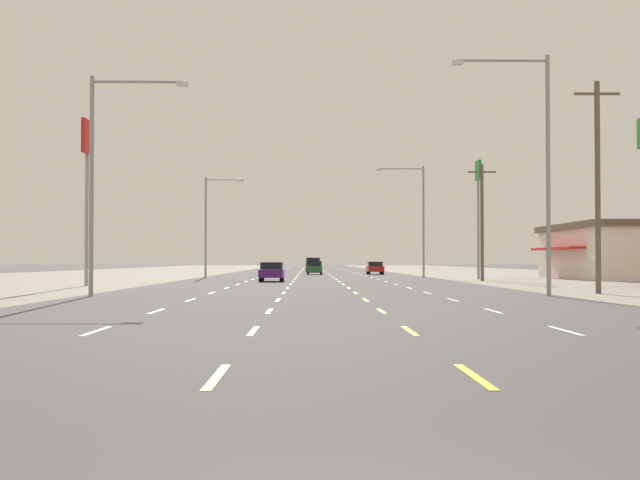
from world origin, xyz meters
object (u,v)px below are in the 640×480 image
(sedan_far_right_mid, at_px, (375,268))
(suv_center_turn_midfar, at_px, (313,265))
(streetlight_left_row_1, at_px, (209,220))
(sedan_inner_left_nearest, at_px, (272,272))
(streetlight_right_row_0, at_px, (539,157))
(hatchback_center_turn_near, at_px, (314,268))
(pole_sign_right_row_2, at_px, (478,193))
(streetlight_right_row_1, at_px, (419,213))
(pole_sign_left_row_1, at_px, (87,160))
(streetlight_left_row_0, at_px, (102,168))

(sedan_far_right_mid, relative_size, suv_center_turn_midfar, 0.92)
(streetlight_left_row_1, bearing_deg, sedan_inner_left_nearest, -66.42)
(streetlight_right_row_0, bearing_deg, sedan_inner_left_nearest, 116.01)
(streetlight_left_row_1, bearing_deg, hatchback_center_turn_near, 60.36)
(sedan_far_right_mid, height_order, pole_sign_right_row_2, pole_sign_right_row_2)
(hatchback_center_turn_near, height_order, streetlight_left_row_1, streetlight_left_row_1)
(suv_center_turn_midfar, bearing_deg, sedan_far_right_mid, -68.34)
(hatchback_center_turn_near, relative_size, streetlight_right_row_0, 0.36)
(suv_center_turn_midfar, distance_m, streetlight_right_row_0, 78.71)
(sedan_far_right_mid, bearing_deg, streetlight_right_row_1, -81.87)
(streetlight_right_row_1, bearing_deg, pole_sign_right_row_2, -56.90)
(sedan_inner_left_nearest, xyz_separation_m, sedan_far_right_mid, (10.39, 33.39, 0.00))
(hatchback_center_turn_near, xyz_separation_m, suv_center_turn_midfar, (-0.08, 19.00, 0.24))
(hatchback_center_turn_near, distance_m, streetlight_right_row_1, 20.53)
(streetlight_right_row_0, xyz_separation_m, streetlight_right_row_1, (-0.03, 41.57, -0.17))
(sedan_inner_left_nearest, relative_size, pole_sign_left_row_1, 0.43)
(streetlight_right_row_1, bearing_deg, suv_center_turn_midfar, 104.94)
(sedan_far_right_mid, height_order, streetlight_right_row_0, streetlight_right_row_0)
(sedan_inner_left_nearest, xyz_separation_m, streetlight_right_row_0, (13.08, -26.81, 5.45))
(hatchback_center_turn_near, xyz_separation_m, streetlight_right_row_0, (9.65, -58.93, 5.42))
(sedan_far_right_mid, height_order, streetlight_right_row_1, streetlight_right_row_1)
(hatchback_center_turn_near, height_order, sedan_far_right_mid, hatchback_center_turn_near)
(hatchback_center_turn_near, xyz_separation_m, pole_sign_right_row_2, (13.90, -23.92, 6.58))
(suv_center_turn_midfar, bearing_deg, streetlight_right_row_1, -75.06)
(hatchback_center_turn_near, distance_m, sedan_far_right_mid, 7.07)
(streetlight_left_row_0, relative_size, streetlight_right_row_1, 0.94)
(pole_sign_right_row_2, bearing_deg, hatchback_center_turn_near, 120.16)
(suv_center_turn_midfar, xyz_separation_m, streetlight_right_row_0, (9.73, -77.93, 5.18))
(pole_sign_left_row_1, height_order, pole_sign_right_row_2, pole_sign_left_row_1)
(streetlight_left_row_1, bearing_deg, pole_sign_right_row_2, -15.44)
(streetlight_left_row_1, relative_size, streetlight_right_row_1, 0.90)
(hatchback_center_turn_near, bearing_deg, streetlight_left_row_1, -119.64)
(pole_sign_right_row_2, relative_size, streetlight_right_row_1, 0.98)
(hatchback_center_turn_near, distance_m, streetlight_right_row_0, 59.96)
(streetlight_right_row_0, bearing_deg, suv_center_turn_midfar, 97.12)
(sedan_inner_left_nearest, height_order, streetlight_left_row_1, streetlight_left_row_1)
(sedan_inner_left_nearest, distance_m, sedan_far_right_mid, 34.97)
(sedan_inner_left_nearest, relative_size, sedan_far_right_mid, 1.00)
(streetlight_left_row_1, bearing_deg, streetlight_right_row_0, -64.84)
(hatchback_center_turn_near, height_order, pole_sign_left_row_1, pole_sign_left_row_1)
(streetlight_right_row_0, height_order, streetlight_right_row_1, streetlight_right_row_0)
(sedan_far_right_mid, distance_m, pole_sign_left_row_1, 49.74)
(suv_center_turn_midfar, height_order, streetlight_right_row_1, streetlight_right_row_1)
(sedan_inner_left_nearest, bearing_deg, pole_sign_right_row_2, 25.33)
(pole_sign_right_row_2, xyz_separation_m, streetlight_right_row_0, (-4.25, -35.01, -1.16))
(hatchback_center_turn_near, distance_m, suv_center_turn_midfar, 19.00)
(hatchback_center_turn_near, distance_m, pole_sign_right_row_2, 28.44)
(streetlight_left_row_0, relative_size, streetlight_right_row_0, 0.91)
(suv_center_turn_midfar, bearing_deg, streetlight_right_row_0, -82.88)
(pole_sign_right_row_2, xyz_separation_m, streetlight_left_row_0, (-23.68, -35.01, -1.68))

